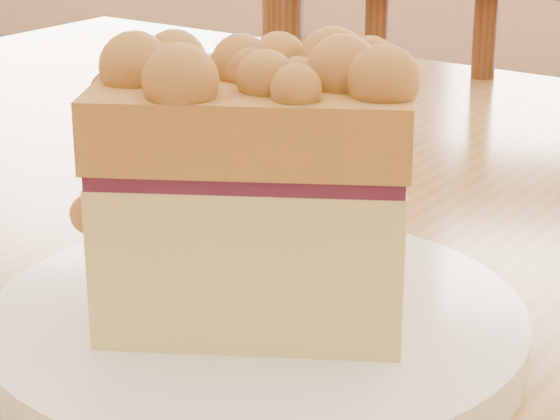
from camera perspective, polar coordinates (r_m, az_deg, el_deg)
name	(u,v)px	position (r m, az deg, el deg)	size (l,w,h in m)	color
cafe_chair_main	(465,343)	(1.12, 9.63, -6.87)	(0.44, 0.44, 0.88)	brown
plate	(257,329)	(0.42, -1.23, -6.25)	(0.21, 0.21, 0.02)	white
cake_slice	(256,173)	(0.40, -1.24, 1.97)	(0.13, 0.11, 0.11)	#FFE790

